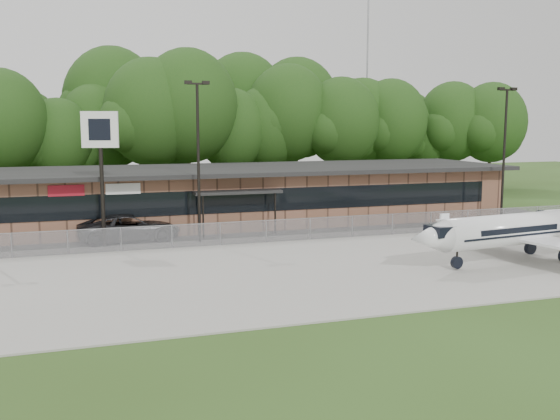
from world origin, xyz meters
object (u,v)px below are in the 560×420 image
object	(u,v)px
terminal	(245,194)
suv	(129,228)
business_jet	(530,229)
pole_sign	(100,144)

from	to	relation	value
terminal	suv	distance (m)	10.82
business_jet	pole_sign	size ratio (longest dim) A/B	1.85
pole_sign	suv	bearing A→B (deg)	56.85
terminal	suv	bearing A→B (deg)	-149.15
terminal	business_jet	bearing A→B (deg)	-58.82
business_jet	pole_sign	bearing A→B (deg)	145.59
business_jet	suv	size ratio (longest dim) A/B	2.38
suv	pole_sign	xyz separation A→B (m)	(-1.67, -1.63, 5.47)
terminal	pole_sign	world-z (taller)	pole_sign
business_jet	suv	xyz separation A→B (m)	(-20.48, 13.09, -0.95)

